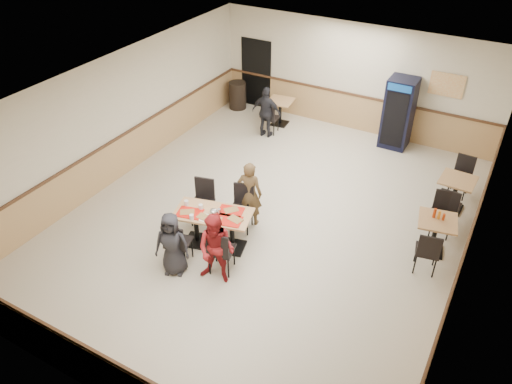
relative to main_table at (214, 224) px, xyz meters
The scene contains 20 objects.
ground 1.51m from the main_table, 67.34° to the left, with size 10.00×10.00×0.00m, color beige.
room_shell 4.50m from the main_table, 58.94° to the left, with size 10.00×10.00×10.00m.
main_table is the anchor object (origin of this frame).
main_chairs 0.06m from the main_table, 165.77° to the right, with size 1.73×2.05×1.03m.
diner_woman_left 1.05m from the main_table, 103.67° to the right, with size 0.65×0.42×1.33m, color black.
diner_woman_right 1.01m from the main_table, 53.39° to the right, with size 0.71×0.55×1.46m, color maroon.
diner_man_opposite 1.06m from the main_table, 76.33° to the left, with size 0.54×0.36×1.48m, color brown.
lone_diner 4.84m from the main_table, 105.78° to the left, with size 0.85×0.35×1.45m, color black.
tabletop_clutter 0.30m from the main_table, 57.30° to the right, with size 1.35×0.90×0.12m.
side_table_near 4.37m from the main_table, 26.88° to the left, with size 0.85×0.85×0.78m.
side_table_near_chair_south 4.12m from the main_table, 19.17° to the left, with size 0.45×0.45×0.98m, color black, non-canonical shape.
side_table_near_chair_north 4.68m from the main_table, 33.68° to the left, with size 0.45×0.45×0.98m, color black, non-canonical shape.
side_table_far 5.38m from the main_table, 42.71° to the left, with size 0.77×0.77×0.78m.
side_table_far_chair_south 4.98m from the main_table, 37.43° to the left, with size 0.46×0.46×0.99m, color black, non-canonical shape.
side_table_far_chair_north 5.82m from the main_table, 47.22° to the left, with size 0.46×0.46×0.99m, color black, non-canonical shape.
condiment_caddy 4.37m from the main_table, 27.65° to the left, with size 0.23×0.06×0.20m.
back_table 5.66m from the main_table, 103.45° to the left, with size 0.77×0.77×0.75m.
back_table_chair_lone 5.08m from the main_table, 105.02° to the left, with size 0.44×0.44×0.95m, color black, non-canonical shape.
pepsi_cooler 6.23m from the main_table, 71.61° to the left, with size 0.72×0.73×1.90m.
trash_bin 6.56m from the main_table, 116.89° to the left, with size 0.53×0.53×0.83m, color black.
Camera 1 is at (4.00, -7.69, 6.67)m, focal length 35.00 mm.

